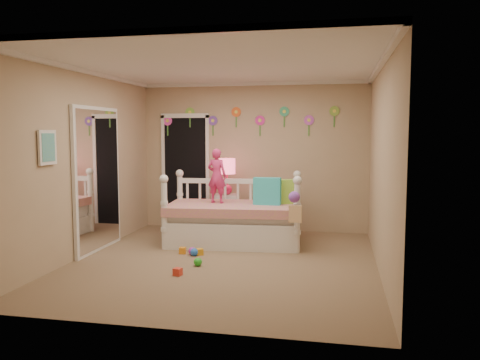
% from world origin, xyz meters
% --- Properties ---
extents(floor, '(4.00, 4.50, 0.01)m').
position_xyz_m(floor, '(0.00, 0.00, 0.00)').
color(floor, '#7F684C').
rests_on(floor, ground).
extents(ceiling, '(4.00, 4.50, 0.01)m').
position_xyz_m(ceiling, '(0.00, 0.00, 2.60)').
color(ceiling, white).
rests_on(ceiling, floor).
extents(back_wall, '(4.00, 0.01, 2.60)m').
position_xyz_m(back_wall, '(0.00, 2.25, 1.30)').
color(back_wall, tan).
rests_on(back_wall, floor).
extents(left_wall, '(0.01, 4.50, 2.60)m').
position_xyz_m(left_wall, '(-2.00, 0.00, 1.30)').
color(left_wall, tan).
rests_on(left_wall, floor).
extents(right_wall, '(0.01, 4.50, 2.60)m').
position_xyz_m(right_wall, '(2.00, 0.00, 1.30)').
color(right_wall, tan).
rests_on(right_wall, floor).
extents(crown_molding, '(4.00, 4.50, 0.06)m').
position_xyz_m(crown_molding, '(0.00, 0.00, 2.57)').
color(crown_molding, white).
rests_on(crown_molding, ceiling).
extents(daybed, '(2.16, 1.29, 1.12)m').
position_xyz_m(daybed, '(-0.10, 1.11, 0.56)').
color(daybed, white).
rests_on(daybed, floor).
extents(pillow_turquoise, '(0.42, 0.16, 0.42)m').
position_xyz_m(pillow_turquoise, '(0.42, 1.13, 0.83)').
color(pillow_turquoise, '#23A5B2').
rests_on(pillow_turquoise, daybed).
extents(pillow_lime, '(0.42, 0.24, 0.37)m').
position_xyz_m(pillow_lime, '(0.65, 1.29, 0.81)').
color(pillow_lime, '#96D340').
rests_on(pillow_lime, daybed).
extents(child, '(0.35, 0.26, 0.86)m').
position_xyz_m(child, '(-0.38, 1.15, 1.05)').
color(child, '#D63070').
rests_on(child, daybed).
extents(nightstand, '(0.44, 0.35, 0.67)m').
position_xyz_m(nightstand, '(-0.37, 1.83, 0.34)').
color(nightstand, white).
rests_on(nightstand, floor).
extents(table_lamp, '(0.28, 0.28, 0.62)m').
position_xyz_m(table_lamp, '(-0.37, 1.83, 1.08)').
color(table_lamp, '#F5205E').
rests_on(table_lamp, nightstand).
extents(closet_doorway, '(0.90, 0.04, 2.07)m').
position_xyz_m(closet_doorway, '(-1.25, 2.23, 1.03)').
color(closet_doorway, black).
rests_on(closet_doorway, back_wall).
extents(flower_decals, '(3.40, 0.02, 0.50)m').
position_xyz_m(flower_decals, '(-0.09, 2.24, 1.94)').
color(flower_decals, '#B2668C').
rests_on(flower_decals, back_wall).
extents(mirror_closet, '(0.07, 1.30, 2.10)m').
position_xyz_m(mirror_closet, '(-1.96, 0.30, 1.05)').
color(mirror_closet, white).
rests_on(mirror_closet, left_wall).
extents(wall_picture, '(0.05, 0.34, 0.42)m').
position_xyz_m(wall_picture, '(-1.97, -0.90, 1.55)').
color(wall_picture, white).
rests_on(wall_picture, left_wall).
extents(hanging_bag, '(0.20, 0.16, 0.36)m').
position_xyz_m(hanging_bag, '(0.89, 0.52, 0.68)').
color(hanging_bag, beige).
rests_on(hanging_bag, daybed).
extents(toy_scatter, '(0.84, 1.32, 0.11)m').
position_xyz_m(toy_scatter, '(-0.54, -0.23, 0.06)').
color(toy_scatter, '#996666').
rests_on(toy_scatter, floor).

